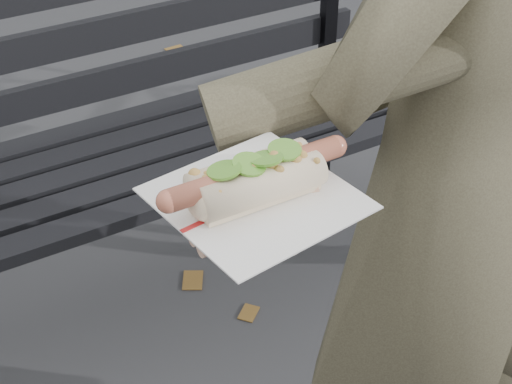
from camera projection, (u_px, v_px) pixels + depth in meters
The scene contains 4 objects.
park_bench at pixel (117, 127), 1.86m from camera, with size 1.50×0.44×0.88m.
person at pixel (450, 187), 1.20m from camera, with size 0.58×0.38×1.59m, color #413B2B.
held_hotdog at pixel (368, 91), 0.94m from camera, with size 0.63×0.32×0.20m.
fallen_leaves at pixel (288, 359), 1.96m from camera, with size 4.30×3.18×0.00m.
Camera 1 is at (-0.45, -0.60, 1.49)m, focal length 55.00 mm.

